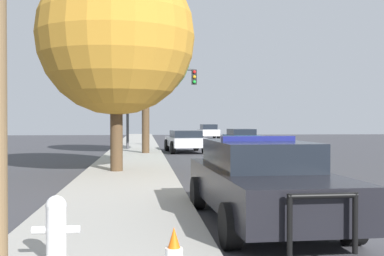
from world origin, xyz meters
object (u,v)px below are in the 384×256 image
object	(u,v)px
police_car	(261,180)
car_background_midblock	(185,140)
tree_sidewalk_near	(116,37)
car_background_oncoming	(242,138)
tree_sidewalk_mid	(146,54)
fire_hydrant	(56,227)
car_background_distant	(208,131)
traffic_cone	(174,254)
traffic_light	(156,90)

from	to	relation	value
police_car	car_background_midblock	xyz separation A→B (m)	(0.31, 19.35, -0.07)
police_car	tree_sidewalk_near	xyz separation A→B (m)	(-2.99, 8.04, 3.89)
car_background_midblock	car_background_oncoming	xyz separation A→B (m)	(4.11, 3.75, 0.00)
police_car	car_background_oncoming	bearing A→B (deg)	-102.87
police_car	tree_sidewalk_mid	size ratio (longest dim) A/B	0.69
police_car	car_background_oncoming	xyz separation A→B (m)	(4.42, 23.10, -0.07)
fire_hydrant	car_background_midblock	bearing A→B (deg)	81.09
car_background_distant	tree_sidewalk_mid	size ratio (longest dim) A/B	0.54
police_car	traffic_cone	world-z (taller)	police_car
police_car	tree_sidewalk_near	world-z (taller)	tree_sidewalk_near
fire_hydrant	traffic_cone	size ratio (longest dim) A/B	1.39
tree_sidewalk_mid	tree_sidewalk_near	bearing A→B (deg)	-96.36
police_car	fire_hydrant	distance (m)	4.01
fire_hydrant	car_background_distant	world-z (taller)	car_background_distant
police_car	car_background_oncoming	world-z (taller)	police_car
fire_hydrant	car_background_oncoming	world-z (taller)	car_background_oncoming
traffic_light	tree_sidewalk_mid	size ratio (longest dim) A/B	0.65
traffic_light	car_background_distant	bearing A→B (deg)	73.48
car_background_distant	car_background_oncoming	size ratio (longest dim) A/B	0.99
traffic_light	tree_sidewalk_near	xyz separation A→B (m)	(-1.67, -12.62, 0.99)
police_car	traffic_light	size ratio (longest dim) A/B	1.07
fire_hydrant	traffic_cone	world-z (taller)	fire_hydrant
fire_hydrant	tree_sidewalk_near	distance (m)	11.32
car_background_oncoming	tree_sidewalk_mid	xyz separation A→B (m)	(-6.39, -5.94, 4.64)
tree_sidewalk_near	car_background_oncoming	bearing A→B (deg)	63.79
traffic_light	car_background_distant	world-z (taller)	traffic_light
car_background_distant	traffic_cone	xyz separation A→B (m)	(-6.25, -43.60, -0.35)
fire_hydrant	traffic_light	size ratio (longest dim) A/B	0.16
tree_sidewalk_near	traffic_cone	distance (m)	12.22
traffic_light	traffic_cone	world-z (taller)	traffic_light
police_car	traffic_light	world-z (taller)	traffic_light
fire_hydrant	traffic_light	world-z (taller)	traffic_light
tree_sidewalk_mid	tree_sidewalk_near	distance (m)	9.19
police_car	traffic_light	bearing A→B (deg)	-88.38
car_background_midblock	traffic_cone	bearing A→B (deg)	-99.43
police_car	car_background_distant	bearing A→B (deg)	-98.41
traffic_light	car_background_oncoming	bearing A→B (deg)	23.01
fire_hydrant	tree_sidewalk_mid	size ratio (longest dim) A/B	0.10
car_background_distant	tree_sidewalk_near	world-z (taller)	tree_sidewalk_near
car_background_oncoming	tree_sidewalk_near	bearing A→B (deg)	61.17
car_background_distant	traffic_cone	distance (m)	44.05
car_background_midblock	fire_hydrant	bearing A→B (deg)	-103.13
fire_hydrant	car_background_distant	bearing A→B (deg)	79.91
traffic_light	car_background_distant	size ratio (longest dim) A/B	1.20
traffic_cone	traffic_light	bearing A→B (deg)	88.96
police_car	car_background_oncoming	size ratio (longest dim) A/B	1.27
car_background_distant	car_background_oncoming	xyz separation A→B (m)	(-0.07, -17.16, -0.07)
car_background_oncoming	traffic_cone	bearing A→B (deg)	74.23
tree_sidewalk_mid	police_car	bearing A→B (deg)	-83.42
car_background_distant	fire_hydrant	bearing A→B (deg)	-101.59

